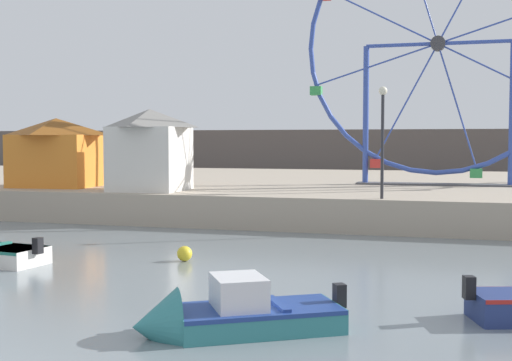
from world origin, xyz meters
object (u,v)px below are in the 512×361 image
at_px(promenade_lamp_near, 383,126).
at_px(motorboat_teal_painted, 222,316).
at_px(carnival_booth_orange_canopy, 56,151).
at_px(ferris_wheel_blue_frame, 438,48).
at_px(carnival_booth_white_ticket, 150,148).
at_px(mooring_buoy_orange, 185,254).

bearing_deg(promenade_lamp_near, motorboat_teal_painted, -95.71).
height_order(carnival_booth_orange_canopy, promenade_lamp_near, promenade_lamp_near).
height_order(motorboat_teal_painted, carnival_booth_orange_canopy, carnival_booth_orange_canopy).
distance_m(ferris_wheel_blue_frame, carnival_booth_white_ticket, 14.55).
distance_m(ferris_wheel_blue_frame, mooring_buoy_orange, 18.91).
relative_size(carnival_booth_white_ticket, promenade_lamp_near, 0.85).
xyz_separation_m(carnival_booth_white_ticket, promenade_lamp_near, (10.08, -1.49, 0.87)).
xyz_separation_m(ferris_wheel_blue_frame, carnival_booth_orange_canopy, (-17.06, -6.05, -4.92)).
height_order(promenade_lamp_near, mooring_buoy_orange, promenade_lamp_near).
xyz_separation_m(promenade_lamp_near, mooring_buoy_orange, (-4.85, -7.44, -3.78)).
xyz_separation_m(carnival_booth_orange_canopy, mooring_buoy_orange, (10.48, -9.93, -2.75)).
bearing_deg(ferris_wheel_blue_frame, motorboat_teal_painted, -97.90).
bearing_deg(ferris_wheel_blue_frame, promenade_lamp_near, -101.45).
bearing_deg(promenade_lamp_near, mooring_buoy_orange, -123.12).
relative_size(motorboat_teal_painted, promenade_lamp_near, 0.94).
xyz_separation_m(carnival_booth_orange_canopy, promenade_lamp_near, (15.33, -2.49, 1.03)).
relative_size(carnival_booth_orange_canopy, promenade_lamp_near, 1.02).
xyz_separation_m(ferris_wheel_blue_frame, mooring_buoy_orange, (-6.58, -15.98, -7.67)).
xyz_separation_m(carnival_booth_white_ticket, carnival_booth_orange_canopy, (-5.25, 1.01, -0.16)).
bearing_deg(carnival_booth_white_ticket, mooring_buoy_orange, -61.82).
distance_m(motorboat_teal_painted, promenade_lamp_near, 14.63).
height_order(ferris_wheel_blue_frame, carnival_booth_orange_canopy, ferris_wheel_blue_frame).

